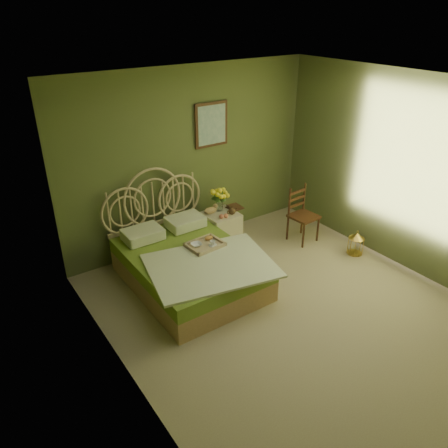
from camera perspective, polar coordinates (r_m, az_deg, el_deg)
floor at (r=5.42m, az=8.74°, el=-11.21°), size 4.50×4.50×0.00m
ceiling at (r=4.33m, az=11.23°, el=16.92°), size 4.50×4.50×0.00m
wall_back at (r=6.39m, az=-4.32°, el=8.52°), size 4.00×0.00×4.00m
wall_left at (r=3.76m, az=-12.92°, el=-6.36°), size 0.00×4.50×4.50m
wall_right at (r=6.21m, az=23.36°, el=5.77°), size 0.00×4.50×4.50m
wall_art at (r=6.41m, az=-1.66°, el=12.84°), size 0.54×0.04×0.64m
bed at (r=5.72m, az=-4.77°, el=-5.10°), size 1.68×2.12×1.31m
nightstand at (r=6.57m, az=-0.39°, el=0.09°), size 0.47×0.48×0.95m
chair at (r=6.76m, az=10.01°, el=1.72°), size 0.41×0.41×0.86m
birdcage at (r=6.68m, az=16.83°, el=-2.45°), size 0.22×0.22×0.34m
book_lower at (r=6.58m, az=0.83°, el=1.90°), size 0.20×0.24×0.02m
book_upper at (r=6.57m, az=0.83°, el=2.07°), size 0.19×0.26×0.02m
cereal_bowl at (r=5.65m, az=-3.63°, el=-2.72°), size 0.16×0.16×0.03m
coffee_cup at (r=5.64m, az=-1.49°, el=-2.52°), size 0.08×0.08×0.07m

